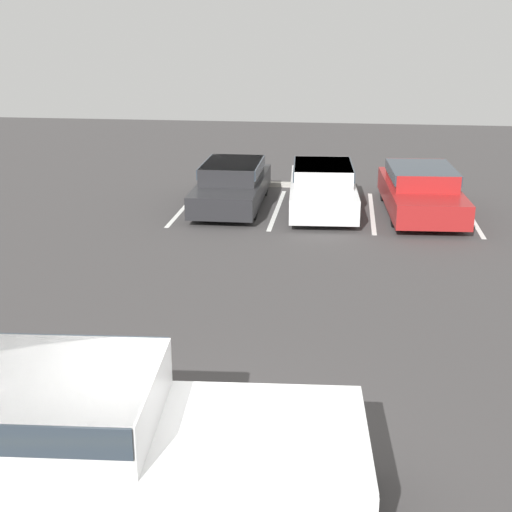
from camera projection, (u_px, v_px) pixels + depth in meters
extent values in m
plane|color=#423F3F|center=(183.00, 482.00, 8.15)|extent=(60.00, 60.00, 0.00)
cube|color=white|center=(185.00, 206.00, 20.15)|extent=(0.12, 4.42, 0.01)
cube|color=white|center=(277.00, 209.00, 19.84)|extent=(0.12, 4.42, 0.01)
cube|color=white|center=(372.00, 212.00, 19.53)|extent=(0.12, 4.42, 0.01)
cube|color=white|center=(470.00, 215.00, 19.21)|extent=(0.12, 4.42, 0.01)
cube|color=white|center=(88.00, 462.00, 7.36)|extent=(5.86, 2.38, 0.86)
cube|color=white|center=(54.00, 400.00, 7.15)|extent=(2.19, 1.97, 0.57)
cube|color=#2D3842|center=(53.00, 389.00, 7.11)|extent=(2.15, 2.02, 0.31)
cube|color=white|center=(262.00, 435.00, 7.14)|extent=(2.25, 2.05, 0.13)
cube|color=silver|center=(357.00, 497.00, 7.31)|extent=(0.34, 2.04, 0.28)
cylinder|color=black|center=(258.00, 445.00, 8.11)|extent=(0.87, 0.39, 0.85)
cylinder|color=#ADADB2|center=(258.00, 445.00, 8.11)|extent=(0.49, 0.38, 0.47)
cube|color=#232326|center=(232.00, 190.00, 20.07)|extent=(1.77, 4.67, 0.59)
cube|color=#232326|center=(232.00, 170.00, 19.99)|extent=(1.54, 2.43, 0.47)
cube|color=#2D3842|center=(232.00, 167.00, 19.96)|extent=(1.61, 2.39, 0.28)
cylinder|color=black|center=(252.00, 208.00, 18.76)|extent=(0.22, 0.63, 0.63)
cylinder|color=#ADADB2|center=(252.00, 208.00, 18.76)|extent=(0.23, 0.35, 0.35)
cylinder|color=black|center=(197.00, 206.00, 18.93)|extent=(0.22, 0.63, 0.63)
cylinder|color=#ADADB2|center=(197.00, 206.00, 18.93)|extent=(0.23, 0.35, 0.35)
cylinder|color=black|center=(263.00, 185.00, 21.31)|extent=(0.22, 0.63, 0.63)
cylinder|color=#ADADB2|center=(263.00, 185.00, 21.31)|extent=(0.23, 0.35, 0.35)
cylinder|color=black|center=(214.00, 184.00, 21.47)|extent=(0.22, 0.63, 0.63)
cylinder|color=#ADADB2|center=(214.00, 184.00, 21.47)|extent=(0.23, 0.35, 0.35)
cube|color=silver|center=(322.00, 193.00, 19.61)|extent=(2.02, 4.59, 0.63)
cube|color=silver|center=(323.00, 172.00, 19.52)|extent=(1.68, 2.43, 0.47)
cube|color=#2D3842|center=(323.00, 169.00, 19.50)|extent=(1.74, 2.38, 0.28)
cylinder|color=black|center=(352.00, 211.00, 18.39)|extent=(0.28, 0.64, 0.63)
cylinder|color=#ADADB2|center=(352.00, 211.00, 18.39)|extent=(0.27, 0.36, 0.35)
cylinder|color=black|center=(295.00, 210.00, 18.48)|extent=(0.28, 0.64, 0.63)
cylinder|color=#ADADB2|center=(295.00, 210.00, 18.48)|extent=(0.27, 0.36, 0.35)
cylinder|color=black|center=(346.00, 189.00, 20.86)|extent=(0.28, 0.64, 0.63)
cylinder|color=#ADADB2|center=(346.00, 189.00, 20.86)|extent=(0.27, 0.36, 0.35)
cylinder|color=black|center=(296.00, 188.00, 20.95)|extent=(0.28, 0.64, 0.63)
cylinder|color=#ADADB2|center=(296.00, 188.00, 20.95)|extent=(0.27, 0.36, 0.35)
cube|color=maroon|center=(420.00, 196.00, 19.27)|extent=(2.11, 4.85, 0.62)
cube|color=maroon|center=(421.00, 175.00, 19.19)|extent=(1.76, 2.56, 0.46)
cube|color=#2D3842|center=(422.00, 172.00, 19.16)|extent=(1.83, 2.51, 0.28)
cylinder|color=black|center=(460.00, 215.00, 17.97)|extent=(0.25, 0.68, 0.66)
cylinder|color=#ADADB2|center=(460.00, 215.00, 17.97)|extent=(0.24, 0.38, 0.37)
cylinder|color=black|center=(396.00, 214.00, 18.07)|extent=(0.25, 0.68, 0.66)
cylinder|color=#ADADB2|center=(396.00, 214.00, 18.07)|extent=(0.24, 0.38, 0.37)
cylinder|color=black|center=(441.00, 190.00, 20.57)|extent=(0.25, 0.68, 0.66)
cylinder|color=#ADADB2|center=(441.00, 190.00, 20.57)|extent=(0.24, 0.38, 0.37)
cylinder|color=black|center=(385.00, 189.00, 20.68)|extent=(0.25, 0.68, 0.66)
cylinder|color=#ADADB2|center=(385.00, 189.00, 20.68)|extent=(0.24, 0.38, 0.37)
cube|color=#B7B2A8|center=(288.00, 185.00, 22.46)|extent=(1.99, 0.20, 0.14)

